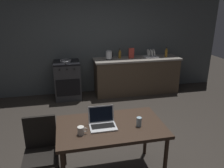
# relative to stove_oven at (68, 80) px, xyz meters

# --- Properties ---
(ground_plane) EXTENTS (12.00, 12.00, 0.00)m
(ground_plane) POSITION_rel_stove_oven_xyz_m (0.53, -2.12, -0.45)
(ground_plane) COLOR #2D2823
(back_wall) EXTENTS (6.40, 0.10, 2.73)m
(back_wall) POSITION_rel_stove_oven_xyz_m (0.83, 0.35, 0.92)
(back_wall) COLOR #454B4C
(back_wall) RESTS_ON ground_plane
(kitchen_counter) EXTENTS (2.16, 0.64, 0.90)m
(kitchen_counter) POSITION_rel_stove_oven_xyz_m (1.73, 0.00, 0.00)
(kitchen_counter) COLOR #4C3D2D
(kitchen_counter) RESTS_ON ground_plane
(stove_oven) EXTENTS (0.60, 0.62, 0.90)m
(stove_oven) POSITION_rel_stove_oven_xyz_m (0.00, 0.00, 0.00)
(stove_oven) COLOR #2D2D30
(stove_oven) RESTS_ON ground_plane
(dining_table) EXTENTS (1.32, 0.79, 0.74)m
(dining_table) POSITION_rel_stove_oven_xyz_m (0.46, -2.83, 0.22)
(dining_table) COLOR #332319
(dining_table) RESTS_ON ground_plane
(chair) EXTENTS (0.40, 0.40, 0.89)m
(chair) POSITION_rel_stove_oven_xyz_m (-0.39, -2.80, 0.07)
(chair) COLOR black
(chair) RESTS_ON ground_plane
(laptop) EXTENTS (0.32, 0.27, 0.22)m
(laptop) POSITION_rel_stove_oven_xyz_m (0.35, -2.83, 0.34)
(laptop) COLOR silver
(laptop) RESTS_ON dining_table
(electric_kettle) EXTENTS (0.18, 0.16, 0.22)m
(electric_kettle) POSITION_rel_stove_oven_xyz_m (1.02, 0.00, 0.55)
(electric_kettle) COLOR black
(electric_kettle) RESTS_ON kitchen_counter
(bottle) EXTENTS (0.07, 0.07, 0.26)m
(bottle) POSITION_rel_stove_oven_xyz_m (2.48, -0.05, 0.57)
(bottle) COLOR #8C601E
(bottle) RESTS_ON kitchen_counter
(frying_pan) EXTENTS (0.26, 0.43, 0.05)m
(frying_pan) POSITION_rel_stove_oven_xyz_m (-0.02, -0.03, 0.47)
(frying_pan) COLOR gray
(frying_pan) RESTS_ON stove_oven
(coffee_mug) EXTENTS (0.12, 0.08, 0.10)m
(coffee_mug) POSITION_rel_stove_oven_xyz_m (0.08, -2.96, 0.35)
(coffee_mug) COLOR silver
(coffee_mug) RESTS_ON dining_table
(drinking_glass) EXTENTS (0.06, 0.06, 0.11)m
(drinking_glass) POSITION_rel_stove_oven_xyz_m (0.79, -2.92, 0.35)
(drinking_glass) COLOR #99B7C6
(drinking_glass) RESTS_ON dining_table
(cereal_box) EXTENTS (0.13, 0.05, 0.25)m
(cereal_box) POSITION_rel_stove_oven_xyz_m (1.58, 0.02, 0.58)
(cereal_box) COLOR #B2382D
(cereal_box) RESTS_ON kitchen_counter
(dish_rack) EXTENTS (0.34, 0.26, 0.21)m
(dish_rack) POSITION_rel_stove_oven_xyz_m (2.09, 0.00, 0.50)
(dish_rack) COLOR silver
(dish_rack) RESTS_ON kitchen_counter
(bottle_b) EXTENTS (0.07, 0.07, 0.24)m
(bottle_b) POSITION_rel_stove_oven_xyz_m (1.30, 0.08, 0.56)
(bottle_b) COLOR #8C601E
(bottle_b) RESTS_ON kitchen_counter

